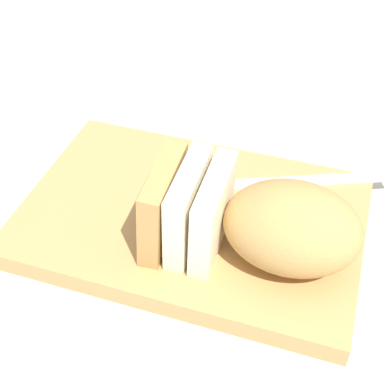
{
  "coord_description": "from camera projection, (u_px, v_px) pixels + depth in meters",
  "views": [
    {
      "loc": [
        -0.13,
        0.44,
        0.47
      ],
      "look_at": [
        0.0,
        0.0,
        0.05
      ],
      "focal_mm": 51.86,
      "sensor_mm": 36.0,
      "label": 1
    }
  ],
  "objects": [
    {
      "name": "ground_plane",
      "position": [
        192.0,
        226.0,
        0.66
      ],
      "size": [
        3.0,
        3.0,
        0.0
      ],
      "primitive_type": "plane",
      "color": "beige"
    },
    {
      "name": "cutting_board",
      "position": [
        192.0,
        219.0,
        0.65
      ],
      "size": [
        0.4,
        0.27,
        0.02
      ],
      "primitive_type": "cube",
      "rotation": [
        0.0,
        0.0,
        -0.02
      ],
      "color": "tan",
      "rests_on": "ground_plane"
    },
    {
      "name": "bread_loaf",
      "position": [
        258.0,
        221.0,
        0.56
      ],
      "size": [
        0.22,
        0.11,
        0.09
      ],
      "rotation": [
        0.0,
        0.0,
        0.01
      ],
      "color": "tan",
      "rests_on": "cutting_board"
    },
    {
      "name": "bread_knife",
      "position": [
        220.0,
        181.0,
        0.66
      ],
      "size": [
        0.28,
        0.12,
        0.02
      ],
      "rotation": [
        0.0,
        0.0,
        3.52
      ],
      "color": "silver",
      "rests_on": "cutting_board"
    },
    {
      "name": "crumb_near_knife",
      "position": [
        179.0,
        228.0,
        0.61
      ],
      "size": [
        0.01,
        0.01,
        0.01
      ],
      "primitive_type": "sphere",
      "color": "tan",
      "rests_on": "cutting_board"
    },
    {
      "name": "crumb_near_loaf",
      "position": [
        278.0,
        214.0,
        0.63
      ],
      "size": [
        0.01,
        0.01,
        0.01
      ],
      "primitive_type": "sphere",
      "color": "tan",
      "rests_on": "cutting_board"
    }
  ]
}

